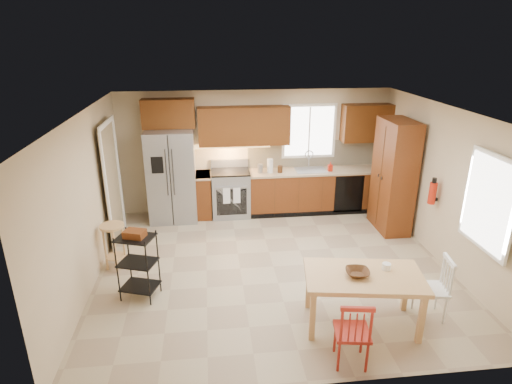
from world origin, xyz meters
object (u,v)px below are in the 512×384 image
at_px(dining_table, 362,300).
at_px(chair_white, 431,288).
at_px(chair_red, 352,331).
at_px(pantry, 394,176).
at_px(range_stove, 231,194).
at_px(table_bowl, 357,276).
at_px(soap_bottle, 330,167).
at_px(fire_extinguisher, 432,193).
at_px(utility_cart, 138,266).
at_px(table_jar, 386,268).
at_px(refrigerator, 172,176).
at_px(bar_stool, 115,247).

xyz_separation_m(dining_table, chair_white, (0.95, 0.05, 0.07)).
bearing_deg(chair_red, pantry, 70.18).
relative_size(range_stove, chair_white, 1.07).
relative_size(chair_white, table_bowl, 2.90).
relative_size(soap_bottle, fire_extinguisher, 0.53).
bearing_deg(utility_cart, chair_white, 5.70).
distance_m(pantry, dining_table, 3.22).
xyz_separation_m(fire_extinguisher, table_bowl, (-1.82, -1.70, -0.38)).
relative_size(dining_table, table_jar, 12.52).
bearing_deg(refrigerator, pantry, -12.62).
bearing_deg(range_stove, chair_white, -56.93).
bearing_deg(range_stove, table_bowl, -70.02).
xyz_separation_m(range_stove, fire_extinguisher, (3.18, -2.04, 0.64)).
bearing_deg(pantry, utility_cart, -157.97).
bearing_deg(chair_white, table_bowl, 101.89).
height_order(chair_red, chair_white, same).
height_order(refrigerator, pantry, pantry).
bearing_deg(bar_stool, refrigerator, 74.37).
xyz_separation_m(refrigerator, table_bowl, (2.51, -3.67, -0.19)).
relative_size(pantry, chair_white, 2.45).
distance_m(range_stove, pantry, 3.19).
bearing_deg(dining_table, table_bowl, -170.86).
xyz_separation_m(range_stove, pantry, (2.98, -0.99, 0.59)).
xyz_separation_m(table_bowl, bar_stool, (-3.31, 1.78, -0.34)).
xyz_separation_m(refrigerator, utility_cart, (-0.31, -2.72, -0.42)).
height_order(range_stove, chair_red, range_stove).
distance_m(range_stove, utility_cart, 3.14).
bearing_deg(pantry, chair_white, -102.14).
bearing_deg(dining_table, table_jar, 25.08).
bearing_deg(fire_extinguisher, chair_white, -115.34).
height_order(chair_white, table_jar, chair_white).
bearing_deg(range_stove, bar_stool, -134.97).
height_order(range_stove, chair_white, range_stove).
bearing_deg(bar_stool, dining_table, -20.38).
distance_m(pantry, bar_stool, 5.07).
xyz_separation_m(chair_white, utility_cart, (-3.86, 0.90, 0.06)).
relative_size(refrigerator, fire_extinguisher, 5.06).
bearing_deg(table_bowl, chair_red, -111.70).
bearing_deg(soap_bottle, chair_white, -84.14).
bearing_deg(table_bowl, table_jar, 12.53).
height_order(range_stove, soap_bottle, soap_bottle).
bearing_deg(chair_red, table_jar, 57.05).
bearing_deg(refrigerator, chair_red, -62.52).
height_order(pantry, table_bowl, pantry).
relative_size(soap_bottle, chair_red, 0.22).
xyz_separation_m(refrigerator, table_jar, (2.92, -3.58, -0.16)).
bearing_deg(table_jar, refrigerator, 129.17).
bearing_deg(chair_white, table_jar, 95.39).
distance_m(refrigerator, chair_white, 5.10).
xyz_separation_m(refrigerator, bar_stool, (-0.80, -1.89, -0.53)).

